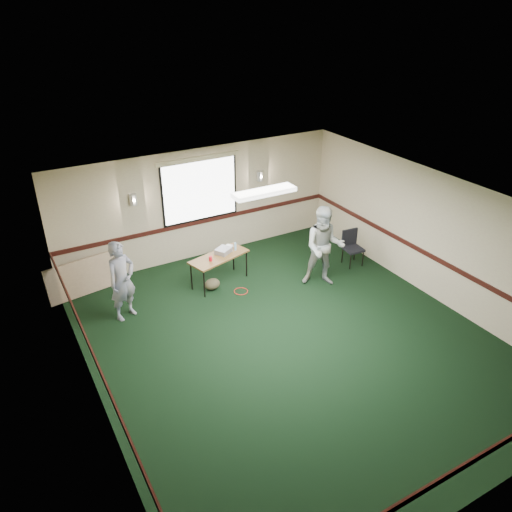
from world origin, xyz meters
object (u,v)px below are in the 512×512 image
projector (223,251)px  person_right (324,247)px  conference_chair (352,244)px  person_left (122,281)px  folding_table (219,258)px

projector → person_right: bearing=-64.1°
projector → conference_chair: 3.12m
conference_chair → person_left: person_left is taller
person_right → folding_table: bearing=-177.8°
folding_table → conference_chair: conference_chair is taller
folding_table → conference_chair: bearing=-28.3°
folding_table → person_right: bearing=-45.6°
person_right → conference_chair: bearing=52.8°
conference_chair → person_left: size_ratio=0.51×
conference_chair → person_right: bearing=-153.8°
folding_table → conference_chair: (3.15, -0.71, -0.13)m
person_right → projector: bearing=178.3°
conference_chair → folding_table: bearing=172.9°
person_left → person_right: 4.30m
projector → person_right: (1.84, -1.23, 0.18)m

